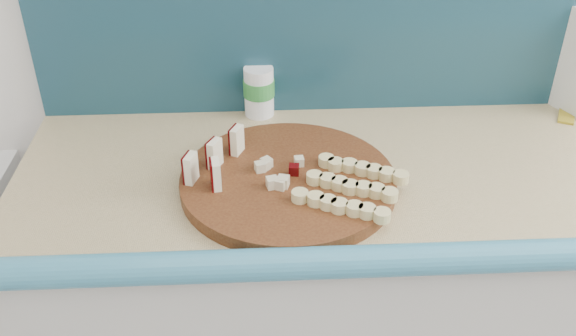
# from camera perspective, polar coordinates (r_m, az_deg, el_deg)

# --- Properties ---
(kitchen_counter) EXTENTS (2.20, 0.63, 0.91)m
(kitchen_counter) POSITION_cam_1_polar(r_m,az_deg,el_deg) (1.78, 17.03, -12.04)
(kitchen_counter) COLOR beige
(kitchen_counter) RESTS_ON ground
(backsplash) EXTENTS (2.20, 0.02, 0.50)m
(backsplash) POSITION_cam_1_polar(r_m,az_deg,el_deg) (1.64, 18.06, 13.28)
(backsplash) COLOR teal
(backsplash) RESTS_ON kitchen_counter
(cutting_board) EXTENTS (0.59, 0.59, 0.03)m
(cutting_board) POSITION_cam_1_polar(r_m,az_deg,el_deg) (1.33, -0.00, -1.22)
(cutting_board) COLOR #3F1B0D
(cutting_board) RESTS_ON kitchen_counter
(apple_wedges) EXTENTS (0.13, 0.17, 0.06)m
(apple_wedges) POSITION_cam_1_polar(r_m,az_deg,el_deg) (1.33, -6.56, 0.84)
(apple_wedges) COLOR #FEF2CB
(apple_wedges) RESTS_ON cutting_board
(apple_chunks) EXTENTS (0.07, 0.07, 0.02)m
(apple_chunks) POSITION_cam_1_polar(r_m,az_deg,el_deg) (1.32, -1.13, -0.07)
(apple_chunks) COLOR beige
(apple_chunks) RESTS_ON cutting_board
(banana_slices) EXTENTS (0.24, 0.22, 0.02)m
(banana_slices) POSITION_cam_1_polar(r_m,az_deg,el_deg) (1.28, 5.67, -1.63)
(banana_slices) COLOR #DECD87
(banana_slices) RESTS_ON cutting_board
(canister) EXTENTS (0.08, 0.08, 0.12)m
(canister) POSITION_cam_1_polar(r_m,az_deg,el_deg) (1.58, -2.60, 6.90)
(canister) COLOR white
(canister) RESTS_ON kitchen_counter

